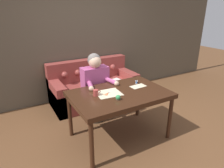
% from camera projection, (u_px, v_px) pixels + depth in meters
% --- Properties ---
extents(ground_plane, '(16.00, 16.00, 0.00)m').
position_uv_depth(ground_plane, '(125.00, 134.00, 3.32)').
color(ground_plane, brown).
extents(wall_back, '(8.00, 0.06, 2.60)m').
position_uv_depth(wall_back, '(80.00, 40.00, 4.33)').
color(wall_back, brown).
rests_on(wall_back, ground_plane).
extents(dining_table, '(1.45, 0.95, 0.78)m').
position_uv_depth(dining_table, '(120.00, 97.00, 3.00)').
color(dining_table, '#381E11').
rests_on(dining_table, ground_plane).
extents(couch, '(1.83, 0.85, 0.90)m').
position_uv_depth(couch, '(93.00, 87.00, 4.38)').
color(couch, brown).
rests_on(couch, ground_plane).
extents(person, '(0.53, 0.55, 1.26)m').
position_uv_depth(person, '(95.00, 87.00, 3.48)').
color(person, '#33281E').
rests_on(person, ground_plane).
extents(pattern_paper_main, '(0.39, 0.34, 0.00)m').
position_uv_depth(pattern_paper_main, '(109.00, 93.00, 2.95)').
color(pattern_paper_main, beige).
rests_on(pattern_paper_main, dining_table).
extents(pattern_paper_offcut, '(0.26, 0.16, 0.00)m').
position_uv_depth(pattern_paper_offcut, '(138.00, 86.00, 3.21)').
color(pattern_paper_offcut, beige).
rests_on(pattern_paper_offcut, dining_table).
extents(scissors, '(0.23, 0.17, 0.01)m').
position_uv_depth(scissors, '(107.00, 94.00, 2.94)').
color(scissors, silver).
rests_on(scissors, dining_table).
extents(mug, '(0.11, 0.08, 0.09)m').
position_uv_depth(mug, '(96.00, 93.00, 2.86)').
color(mug, '#9E3833').
rests_on(mug, dining_table).
extents(thread_spool, '(0.04, 0.04, 0.05)m').
position_uv_depth(thread_spool, '(137.00, 82.00, 3.33)').
color(thread_spool, '#3366B2').
rests_on(thread_spool, dining_table).
extents(pin_cushion, '(0.07, 0.07, 0.07)m').
position_uv_depth(pin_cushion, '(118.00, 98.00, 2.73)').
color(pin_cushion, '#4C3828').
rests_on(pin_cushion, dining_table).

